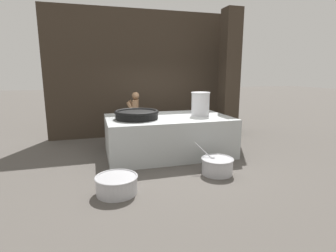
% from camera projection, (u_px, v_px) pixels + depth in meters
% --- Properties ---
extents(ground_plane, '(60.00, 60.00, 0.00)m').
position_uv_depth(ground_plane, '(168.00, 153.00, 7.08)').
color(ground_plane, '#56514C').
extents(back_wall, '(6.64, 0.24, 4.15)m').
position_uv_depth(back_wall, '(149.00, 75.00, 8.93)').
color(back_wall, '#382D23').
rests_on(back_wall, ground_plane).
extents(support_pillar, '(0.53, 0.53, 4.15)m').
position_uv_depth(support_pillar, '(229.00, 75.00, 8.68)').
color(support_pillar, '#382D23').
rests_on(support_pillar, ground_plane).
extents(hearth_platform, '(3.19, 1.99, 1.00)m').
position_uv_depth(hearth_platform, '(168.00, 135.00, 6.98)').
color(hearth_platform, '#B2B7B7').
rests_on(hearth_platform, ground_plane).
extents(giant_wok_near, '(1.10, 1.10, 0.22)m').
position_uv_depth(giant_wok_near, '(137.00, 114.00, 6.52)').
color(giant_wok_near, black).
rests_on(giant_wok_near, hearth_platform).
extents(stock_pot, '(0.51, 0.51, 0.63)m').
position_uv_depth(stock_pot, '(200.00, 104.00, 7.00)').
color(stock_pot, silver).
rests_on(stock_pot, hearth_platform).
extents(cook, '(0.45, 0.62, 1.58)m').
position_uv_depth(cook, '(136.00, 116.00, 7.92)').
color(cook, '#8C6647').
rests_on(cook, ground_plane).
extents(prep_bowl_vegetables, '(0.72, 0.76, 0.62)m').
position_uv_depth(prep_bowl_vegetables, '(217.00, 165.00, 5.61)').
color(prep_bowl_vegetables, '#B7B7BC').
rests_on(prep_bowl_vegetables, ground_plane).
extents(prep_bowl_meat, '(0.77, 0.77, 0.33)m').
position_uv_depth(prep_bowl_meat, '(117.00, 184.00, 4.69)').
color(prep_bowl_meat, '#B7B7BC').
rests_on(prep_bowl_meat, ground_plane).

